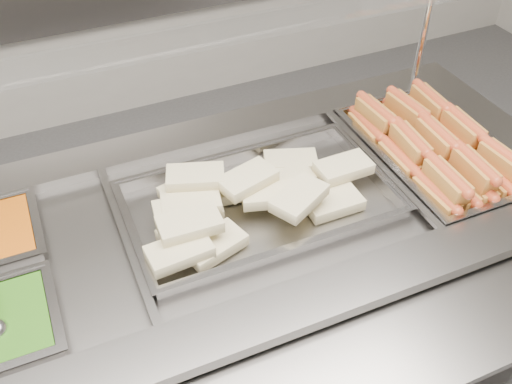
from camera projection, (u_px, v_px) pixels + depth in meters
name	position (u px, v px, depth m)	size (l,w,h in m)	color
steam_counter	(241.00, 309.00, 1.86)	(1.97, 0.90, 0.94)	gray
tray_rail	(333.00, 375.00, 1.22)	(1.88, 0.42, 0.05)	gray
sneeze_guard	(202.00, 39.00, 1.46)	(1.72, 0.33, 0.46)	silver
pan_hotdogs	(432.00, 158.00, 1.78)	(0.36, 0.58, 0.10)	gray
pan_wraps	(259.00, 205.00, 1.59)	(0.72, 0.43, 0.07)	gray
hotdogs_in_buns	(435.00, 144.00, 1.74)	(0.32, 0.54, 0.12)	#AD7224
tortilla_wraps	(242.00, 198.00, 1.54)	(0.69, 0.36, 0.10)	#C3B683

